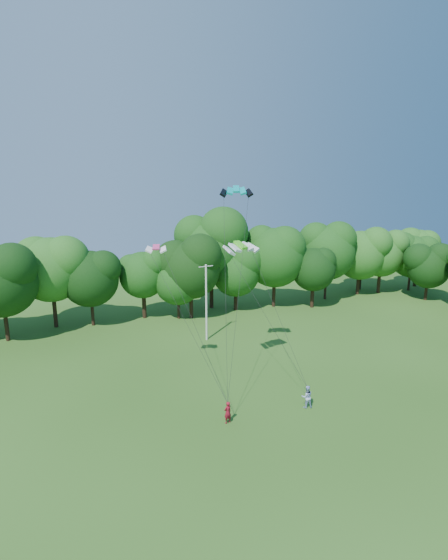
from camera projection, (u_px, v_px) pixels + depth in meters
name	position (u px, v px, depth m)	size (l,w,h in m)	color
ground	(299.00, 515.00, 24.11)	(160.00, 160.00, 0.00)	#284E15
utility_pole	(206.00, 302.00, 49.02)	(1.75, 0.36, 8.80)	silver
kite_flyer_left	(228.00, 412.00, 32.93)	(0.64, 0.42, 1.76)	maroon
kite_flyer_right	(307.00, 397.00, 35.15)	(0.91, 0.71, 1.88)	#A7BAE8
kite_teal	(236.00, 189.00, 37.48)	(2.93, 2.01, 0.62)	#05A3A7
kite_green	(241.00, 245.00, 37.64)	(3.31, 2.08, 0.63)	#4FDA20
kite_pink	(156.00, 247.00, 36.69)	(1.91, 1.32, 0.40)	#E03E80
tree_back_center	(190.00, 262.00, 56.05)	(8.30, 8.30, 12.07)	black
tree_back_east	(362.00, 250.00, 70.81)	(7.22, 7.22, 10.51)	#311F13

